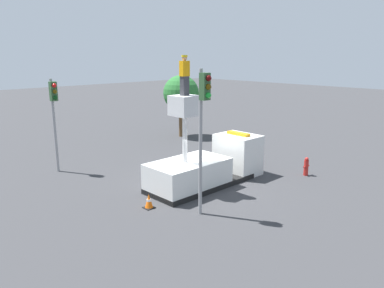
# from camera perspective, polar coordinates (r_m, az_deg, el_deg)

# --- Properties ---
(ground_plane) EXTENTS (120.00, 120.00, 0.00)m
(ground_plane) POSITION_cam_1_polar(r_m,az_deg,el_deg) (18.44, 1.37, -6.33)
(ground_plane) COLOR #38383A
(bucket_truck) EXTENTS (6.44, 2.24, 4.48)m
(bucket_truck) POSITION_cam_1_polar(r_m,az_deg,el_deg) (18.45, 2.37, -3.33)
(bucket_truck) COLOR black
(bucket_truck) RESTS_ON ground
(worker) EXTENTS (0.40, 0.26, 1.75)m
(worker) POSITION_cam_1_polar(r_m,az_deg,el_deg) (16.62, -1.14, 10.42)
(worker) COLOR #38383D
(worker) RESTS_ON bucket_truck
(traffic_light_pole) EXTENTS (0.34, 0.57, 5.75)m
(traffic_light_pole) POSITION_cam_1_polar(r_m,az_deg,el_deg) (14.10, 1.72, 4.53)
(traffic_light_pole) COLOR gray
(traffic_light_pole) RESTS_ON ground
(traffic_light_across) EXTENTS (0.34, 0.57, 5.04)m
(traffic_light_across) POSITION_cam_1_polar(r_m,az_deg,el_deg) (20.99, -20.28, 5.33)
(traffic_light_across) COLOR gray
(traffic_light_across) RESTS_ON ground
(fire_hydrant) EXTENTS (0.48, 0.24, 0.99)m
(fire_hydrant) POSITION_cam_1_polar(r_m,az_deg,el_deg) (20.68, 17.00, -3.30)
(fire_hydrant) COLOR #B2231E
(fire_hydrant) RESTS_ON ground
(traffic_cone_rear) EXTENTS (0.42, 0.42, 0.62)m
(traffic_cone_rear) POSITION_cam_1_polar(r_m,az_deg,el_deg) (15.86, -6.59, -8.68)
(traffic_cone_rear) COLOR black
(traffic_cone_rear) RESTS_ON ground
(tree_left_bg) EXTENTS (2.73, 2.73, 4.73)m
(tree_left_bg) POSITION_cam_1_polar(r_m,az_deg,el_deg) (28.76, -1.68, 7.68)
(tree_left_bg) COLOR brown
(tree_left_bg) RESTS_ON ground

